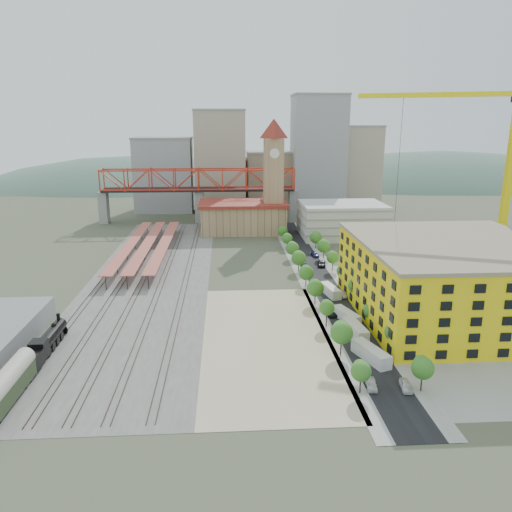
{
  "coord_description": "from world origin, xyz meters",
  "views": [
    {
      "loc": [
        -12.7,
        -132.45,
        46.13
      ],
      "look_at": [
        -4.27,
        2.55,
        10.0
      ],
      "focal_mm": 35.0,
      "sensor_mm": 36.0,
      "label": 1
    }
  ],
  "objects": [
    {
      "name": "car_6",
      "position": [
        19.0,
        25.25,
        0.77
      ],
      "size": [
        3.42,
        5.87,
        1.54
      ],
      "primitive_type": "imported",
      "rotation": [
        0.0,
        0.0,
        -0.17
      ],
      "color": "black",
      "rests_on": "ground"
    },
    {
      "name": "truss_bridge",
      "position": [
        -25.0,
        105.0,
        18.86
      ],
      "size": [
        94.0,
        9.6,
        25.6
      ],
      "color": "gray",
      "rests_on": "ground"
    },
    {
      "name": "construction_building",
      "position": [
        42.0,
        -20.0,
        9.41
      ],
      "size": [
        44.6,
        50.6,
        18.8
      ],
      "color": "gold",
      "rests_on": "ground"
    },
    {
      "name": "clock_tower",
      "position": [
        8.0,
        79.99,
        28.7
      ],
      "size": [
        12.0,
        12.0,
        52.0
      ],
      "color": "tan",
      "rests_on": "ground"
    },
    {
      "name": "sidewalk_east",
      "position": [
        21.5,
        15.0,
        0.02
      ],
      "size": [
        3.0,
        170.0,
        0.04
      ],
      "primitive_type": "cube",
      "color": "gray",
      "rests_on": "ground"
    },
    {
      "name": "car_0",
      "position": [
        13.0,
        -53.48,
        0.79
      ],
      "size": [
        2.56,
        4.84,
        1.57
      ],
      "primitive_type": "imported",
      "rotation": [
        0.0,
        0.0,
        -0.16
      ],
      "color": "silver",
      "rests_on": "ground"
    },
    {
      "name": "street_asphalt",
      "position": [
        16.0,
        15.0,
        0.03
      ],
      "size": [
        12.0,
        170.0,
        0.06
      ],
      "primitive_type": "cube",
      "color": "black",
      "rests_on": "ground"
    },
    {
      "name": "site_trailer_a",
      "position": [
        16.0,
        -42.65,
        1.41
      ],
      "size": [
        5.95,
        10.6,
        2.81
      ],
      "primitive_type": "cube",
      "rotation": [
        0.0,
        0.0,
        0.34
      ],
      "color": "silver",
      "rests_on": "ground"
    },
    {
      "name": "rail_tracks",
      "position": [
        -37.8,
        17.5,
        0.15
      ],
      "size": [
        26.56,
        160.0,
        0.18
      ],
      "color": "#382B23",
      "rests_on": "ground"
    },
    {
      "name": "car_4",
      "position": [
        19.0,
        -54.33,
        0.79
      ],
      "size": [
        2.51,
        4.87,
        1.59
      ],
      "primitive_type": "imported",
      "rotation": [
        0.0,
        0.0,
        -0.14
      ],
      "color": "silver",
      "rests_on": "ground"
    },
    {
      "name": "platform_canopies",
      "position": [
        -41.0,
        45.0,
        3.99
      ],
      "size": [
        16.0,
        80.0,
        4.12
      ],
      "color": "#BE4A49",
      "rests_on": "ground"
    },
    {
      "name": "ballast_strip",
      "position": [
        -36.0,
        17.5,
        0.03
      ],
      "size": [
        36.0,
        165.0,
        0.06
      ],
      "primitive_type": "cube",
      "color": "#605E59",
      "rests_on": "ground"
    },
    {
      "name": "dirt_lot",
      "position": [
        -4.0,
        -31.5,
        0.03
      ],
      "size": [
        28.0,
        67.0,
        0.06
      ],
      "primitive_type": "cube",
      "color": "tan",
      "rests_on": "ground"
    },
    {
      "name": "parking_garage",
      "position": [
        36.0,
        70.0,
        7.0
      ],
      "size": [
        34.0,
        26.0,
        14.0
      ],
      "primitive_type": "cube",
      "color": "silver",
      "rests_on": "ground"
    },
    {
      "name": "car_3",
      "position": [
        13.0,
        24.96,
        0.68
      ],
      "size": [
        2.13,
        4.77,
        1.36
      ],
      "primitive_type": "imported",
      "rotation": [
        0.0,
        0.0,
        -0.05
      ],
      "color": "#1A2D4C",
      "rests_on": "ground"
    },
    {
      "name": "car_5",
      "position": [
        19.0,
        -5.13,
        0.76
      ],
      "size": [
        1.66,
        4.65,
        1.53
      ],
      "primitive_type": "imported",
      "rotation": [
        0.0,
        0.0,
        -0.01
      ],
      "color": "gray",
      "rests_on": "ground"
    },
    {
      "name": "car_7",
      "position": [
        19.0,
        37.8,
        0.71
      ],
      "size": [
        2.74,
        5.15,
        1.42
      ],
      "primitive_type": "imported",
      "rotation": [
        0.0,
        0.0,
        0.16
      ],
      "color": "navy",
      "rests_on": "ground"
    },
    {
      "name": "site_trailer_d",
      "position": [
        16.0,
        -3.32,
        1.31
      ],
      "size": [
        4.25,
        9.88,
        2.62
      ],
      "primitive_type": "cube",
      "rotation": [
        0.0,
        0.0,
        0.19
      ],
      "color": "silver",
      "rests_on": "ground"
    },
    {
      "name": "car_2",
      "position": [
        13.0,
        -18.05,
        0.75
      ],
      "size": [
        3.3,
        5.75,
        1.51
      ],
      "primitive_type": "imported",
      "rotation": [
        0.0,
        0.0,
        0.15
      ],
      "color": "black",
      "rests_on": "ground"
    },
    {
      "name": "coach",
      "position": [
        -50.0,
        -55.32,
        3.28
      ],
      "size": [
        3.39,
        19.66,
        6.17
      ],
      "color": "#2C371E",
      "rests_on": "ground"
    },
    {
      "name": "tower_crane",
      "position": [
        64.76,
        7.92,
        38.98
      ],
      "size": [
        56.09,
        22.87,
        63.17
      ],
      "color": "yellow",
      "rests_on": "ground"
    },
    {
      "name": "station_hall",
      "position": [
        -5.0,
        82.0,
        6.67
      ],
      "size": [
        38.0,
        24.0,
        13.1
      ],
      "color": "tan",
      "rests_on": "ground"
    },
    {
      "name": "distant_hills",
      "position": [
        45.28,
        260.0,
        -79.54
      ],
      "size": [
        647.0,
        264.0,
        227.0
      ],
      "color": "#4C6B59",
      "rests_on": "ground"
    },
    {
      "name": "locomotive",
      "position": [
        -50.0,
        -35.87,
        2.2
      ],
      "size": [
        3.06,
        23.59,
        5.9
      ],
      "color": "black",
      "rests_on": "ground"
    },
    {
      "name": "construction_pad",
      "position": [
        45.0,
        -20.0,
        0.03
      ],
      "size": [
        50.0,
        90.0,
        0.06
      ],
      "primitive_type": "cube",
      "color": "gray",
      "rests_on": "ground"
    },
    {
      "name": "site_trailer_c",
      "position": [
        16.0,
        -21.92,
        1.28
      ],
      "size": [
        5.3,
        9.68,
        2.57
      ],
      "primitive_type": "cube",
      "rotation": [
        0.0,
        0.0,
        0.32
      ],
      "color": "silver",
      "rests_on": "ground"
    },
    {
      "name": "sidewalk_west",
      "position": [
        10.5,
        15.0,
        0.02
      ],
      "size": [
        3.0,
        170.0,
        0.04
      ],
      "primitive_type": "cube",
      "color": "gray",
      "rests_on": "ground"
    },
    {
      "name": "street_trees",
      "position": [
        16.0,
        5.0,
        0.0
      ],
      "size": [
        15.4,
        124.4,
        8.0
      ],
      "color": "#21671E",
      "rests_on": "ground"
    },
    {
      "name": "ground",
      "position": [
        0.0,
        0.0,
        0.0
      ],
      "size": [
        400.0,
        400.0,
        0.0
      ],
      "primitive_type": "plane",
      "color": "#474C38",
      "rests_on": "ground"
    },
    {
      "name": "skyline",
      "position": [
        7.47,
        142.31,
        22.81
      ],
      "size": [
        133.0,
        46.0,
        60.0
      ],
      "color": "#9EA0A3",
      "rests_on": "ground"
    },
    {
      "name": "site_trailer_b",
      "position": [
        16.0,
        -30.46,
        1.37
      ],
      "size": [
        3.86,
        10.26,
        2.74
      ],
      "primitive_type": "cube",
      "rotation": [
        0.0,
        0.0,
        0.13
      ],
      "color": "silver",
      "rests_on": "ground"
    },
    {
      "name": "car_1",
      "position": [
        13.0,
        -28.62,
        0.67
      ],
      "size": [
        2.0,
        4.21,
        1.33
      ],
      "primitive_type": "imported",
      "rotation": [
        0.0,
        0.0,
        -0.15
      ],
      "color": "#9C9CA1",
      "rests_on": "ground"
    }
  ]
}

